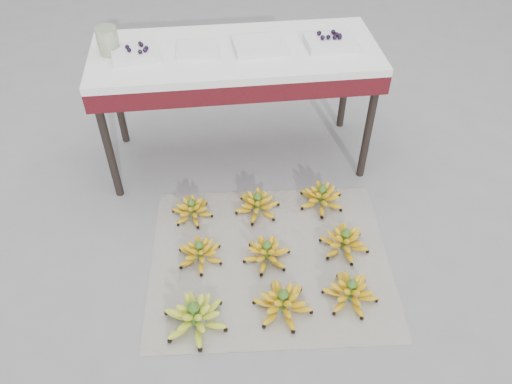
{
  "coord_description": "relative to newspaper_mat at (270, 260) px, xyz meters",
  "views": [
    {
      "loc": [
        -0.3,
        -1.59,
        2.08
      ],
      "look_at": [
        -0.07,
        0.3,
        0.27
      ],
      "focal_mm": 35.0,
      "sensor_mm": 36.0,
      "label": 1
    }
  ],
  "objects": [
    {
      "name": "ground",
      "position": [
        0.03,
        -0.06,
        -0.0
      ],
      "size": [
        60.0,
        60.0,
        0.0
      ],
      "primitive_type": "plane",
      "color": "slate",
      "rests_on": "ground"
    },
    {
      "name": "newspaper_mat",
      "position": [
        0.0,
        0.0,
        0.0
      ],
      "size": [
        1.32,
        1.14,
        0.01
      ],
      "primitive_type": "cube",
      "rotation": [
        0.0,
        0.0,
        -0.07
      ],
      "color": "silver",
      "rests_on": "ground"
    },
    {
      "name": "tray_left",
      "position": [
        -0.29,
        0.86,
        0.78
      ],
      "size": [
        0.23,
        0.17,
        0.04
      ],
      "color": "silver",
      "rests_on": "vendor_table"
    },
    {
      "name": "bunch_mid_right",
      "position": [
        0.41,
        0.03,
        0.06
      ],
      "size": [
        0.33,
        0.33,
        0.16
      ],
      "rotation": [
        0.0,
        0.0,
        0.33
      ],
      "color": "#E5AF03",
      "rests_on": "newspaper_mat"
    },
    {
      "name": "tray_right",
      "position": [
        0.05,
        0.86,
        0.78
      ],
      "size": [
        0.29,
        0.22,
        0.04
      ],
      "color": "silver",
      "rests_on": "vendor_table"
    },
    {
      "name": "bunch_back_left",
      "position": [
        -0.39,
        0.37,
        0.05
      ],
      "size": [
        0.29,
        0.29,
        0.14
      ],
      "rotation": [
        0.0,
        0.0,
        0.31
      ],
      "color": "#E5AF03",
      "rests_on": "newspaper_mat"
    },
    {
      "name": "tray_far_right",
      "position": [
        0.44,
        0.85,
        0.78
      ],
      "size": [
        0.28,
        0.21,
        0.07
      ],
      "color": "silver",
      "rests_on": "vendor_table"
    },
    {
      "name": "bunch_back_center",
      "position": [
        -0.02,
        0.36,
        0.06
      ],
      "size": [
        0.29,
        0.29,
        0.16
      ],
      "rotation": [
        0.0,
        0.0,
        0.14
      ],
      "color": "#E5AF03",
      "rests_on": "newspaper_mat"
    },
    {
      "name": "bunch_mid_center",
      "position": [
        -0.01,
        0.0,
        0.05
      ],
      "size": [
        0.32,
        0.32,
        0.15
      ],
      "rotation": [
        0.0,
        0.0,
        -0.35
      ],
      "color": "#E5AF03",
      "rests_on": "newspaper_mat"
    },
    {
      "name": "bunch_front_center",
      "position": [
        0.02,
        -0.31,
        0.06
      ],
      "size": [
        0.37,
        0.37,
        0.17
      ],
      "rotation": [
        0.0,
        0.0,
        0.4
      ],
      "color": "#E5AF03",
      "rests_on": "newspaper_mat"
    },
    {
      "name": "bunch_back_right",
      "position": [
        0.36,
        0.38,
        0.06
      ],
      "size": [
        0.33,
        0.33,
        0.16
      ],
      "rotation": [
        0.0,
        0.0,
        0.32
      ],
      "color": "#E5AF03",
      "rests_on": "newspaper_mat"
    },
    {
      "name": "glass_jar",
      "position": [
        -0.76,
        0.91,
        0.83
      ],
      "size": [
        0.13,
        0.13,
        0.14
      ],
      "primitive_type": "cylinder",
      "rotation": [
        0.0,
        0.0,
        0.12
      ],
      "color": "beige",
      "rests_on": "vendor_table"
    },
    {
      "name": "tray_far_left",
      "position": [
        -0.62,
        0.85,
        0.78
      ],
      "size": [
        0.27,
        0.21,
        0.06
      ],
      "color": "silver",
      "rests_on": "vendor_table"
    },
    {
      "name": "bunch_front_left",
      "position": [
        -0.4,
        -0.34,
        0.07
      ],
      "size": [
        0.4,
        0.4,
        0.19
      ],
      "rotation": [
        0.0,
        0.0,
        0.41
      ],
      "color": "#86A733",
      "rests_on": "newspaper_mat"
    },
    {
      "name": "vendor_table",
      "position": [
        -0.08,
        0.88,
        0.67
      ],
      "size": [
        1.59,
        0.64,
        0.76
      ],
      "color": "black",
      "rests_on": "ground"
    },
    {
      "name": "bunch_front_right",
      "position": [
        0.35,
        -0.29,
        0.06
      ],
      "size": [
        0.35,
        0.35,
        0.16
      ],
      "rotation": [
        0.0,
        0.0,
        -0.42
      ],
      "color": "#E5AF03",
      "rests_on": "newspaper_mat"
    },
    {
      "name": "bunch_mid_left",
      "position": [
        -0.36,
        0.05,
        0.05
      ],
      "size": [
        0.31,
        0.31,
        0.15
      ],
      "rotation": [
        0.0,
        0.0,
        0.38
      ],
      "color": "#E5AF03",
      "rests_on": "newspaper_mat"
    }
  ]
}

